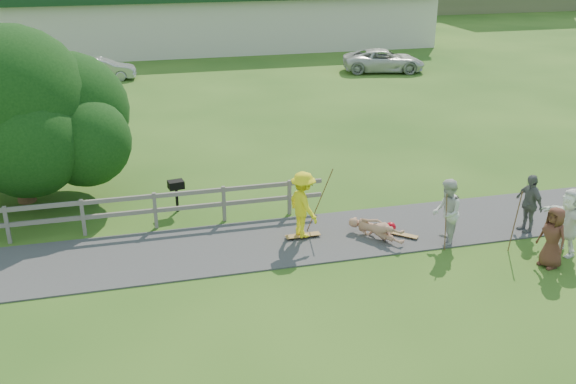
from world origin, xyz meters
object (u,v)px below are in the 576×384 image
spectator_a (447,213)px  skater_fallen (376,229)px  spectator_d (568,221)px  car_white (384,61)px  spectator_b (529,203)px  spectator_c (553,237)px  bbq (177,196)px  tree (17,136)px  car_silver (102,69)px  skater_rider (303,208)px

spectator_a → skater_fallen: bearing=-89.5°
spectator_d → car_white: size_ratio=0.37×
spectator_b → spectator_c: bearing=-23.4°
spectator_a → bbq: bearing=-97.0°
skater_fallen → spectator_c: bearing=-70.2°
skater_fallen → spectator_d: (4.59, -2.00, 0.61)m
spectator_c → car_white: bearing=153.5°
tree → bbq: 5.28m
car_silver → tree: (-2.13, -18.20, 1.57)m
spectator_a → car_white: spectator_a is taller
tree → skater_fallen: bearing=-28.5°
spectator_b → tree: size_ratio=0.23×
skater_fallen → tree: tree is taller
spectator_b → bbq: bearing=-118.2°
spectator_b → car_white: size_ratio=0.35×
skater_rider → bbq: skater_rider is taller
spectator_a → spectator_b: size_ratio=1.08×
car_white → tree: 24.97m
spectator_d → spectator_a: bearing=-115.4°
spectator_a → spectator_c: (2.03, -1.82, -0.13)m
spectator_b → bbq: size_ratio=1.73×
spectator_b → tree: 15.40m
skater_fallen → car_silver: bearing=72.1°
spectator_b → car_silver: 26.93m
spectator_c → skater_rider: bearing=-132.5°
car_silver → tree: size_ratio=0.49×
spectator_b → bbq: 10.35m
skater_fallen → spectator_b: size_ratio=0.97×
spectator_d → bbq: size_ratio=1.83×
tree → skater_rider: bearing=-31.4°
bbq → tree: bearing=147.3°
car_silver → spectator_d: bearing=-149.0°
skater_fallen → bbq: (-5.21, 3.33, 0.19)m
tree → spectator_c: bearing=-30.1°
skater_rider → bbq: 4.30m
skater_rider → spectator_c: skater_rider is taller
car_white → spectator_b: bearing=-179.4°
spectator_d → car_white: 24.06m
spectator_b → spectator_c: size_ratio=1.07×
tree → spectator_b: bearing=-22.6°
skater_rider → spectator_d: skater_rider is taller
bbq → spectator_a: bearing=-39.7°
skater_rider → spectator_a: 3.90m
skater_rider → spectator_d: 7.04m
car_white → skater_fallen: bearing=169.8°
spectator_c → spectator_d: bearing=108.9°
skater_fallen → car_silver: size_ratio=0.45×
spectator_c → tree: tree is taller
skater_rider → car_white: bearing=-43.1°
skater_fallen → spectator_a: spectator_a is taller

